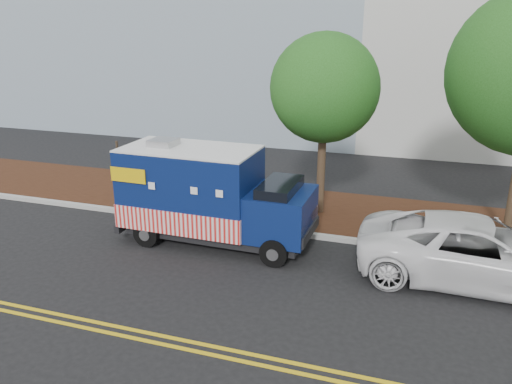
% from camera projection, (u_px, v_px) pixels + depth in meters
% --- Properties ---
extents(ground, '(120.00, 120.00, 0.00)m').
position_uv_depth(ground, '(229.00, 247.00, 14.32)').
color(ground, black).
rests_on(ground, ground).
extents(curb, '(120.00, 0.18, 0.15)m').
position_uv_depth(curb, '(245.00, 227.00, 15.56)').
color(curb, '#9E9E99').
rests_on(curb, ground).
extents(mulch_strip, '(120.00, 4.00, 0.15)m').
position_uv_depth(mulch_strip, '(265.00, 205.00, 17.45)').
color(mulch_strip, black).
rests_on(mulch_strip, ground).
extents(centerline_near, '(120.00, 0.10, 0.01)m').
position_uv_depth(centerline_near, '(151.00, 334.00, 10.31)').
color(centerline_near, gold).
rests_on(centerline_near, ground).
extents(centerline_far, '(120.00, 0.10, 0.01)m').
position_uv_depth(centerline_far, '(145.00, 341.00, 10.09)').
color(centerline_far, gold).
rests_on(centerline_far, ground).
extents(tree_b, '(3.39, 3.39, 5.91)m').
position_uv_depth(tree_b, '(325.00, 89.00, 15.36)').
color(tree_b, '#38281C').
rests_on(tree_b, ground).
extents(sign_post, '(0.06, 0.06, 2.40)m').
position_uv_depth(sign_post, '(120.00, 176.00, 16.92)').
color(sign_post, '#473828').
rests_on(sign_post, ground).
extents(food_truck, '(5.67, 2.24, 2.96)m').
position_uv_depth(food_truck, '(207.00, 198.00, 14.35)').
color(food_truck, black).
rests_on(food_truck, ground).
extents(white_car, '(5.81, 2.74, 1.61)m').
position_uv_depth(white_car, '(478.00, 251.00, 12.20)').
color(white_car, white).
rests_on(white_car, ground).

